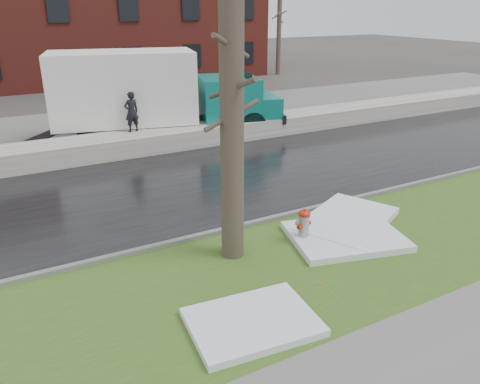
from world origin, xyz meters
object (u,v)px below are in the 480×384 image
fire_hydrant (304,224)px  box_truck (153,93)px  tree (232,118)px  worker (132,112)px

fire_hydrant → box_truck: 10.72m
tree → box_truck: size_ratio=0.57×
fire_hydrant → box_truck: box_truck is taller
tree → worker: size_ratio=4.06×
fire_hydrant → worker: 9.50m
box_truck → worker: box_truck is taller
box_truck → worker: (-1.29, -1.27, -0.39)m
fire_hydrant → box_truck: bearing=75.1°
tree → worker: tree is taller
tree → box_truck: tree is taller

